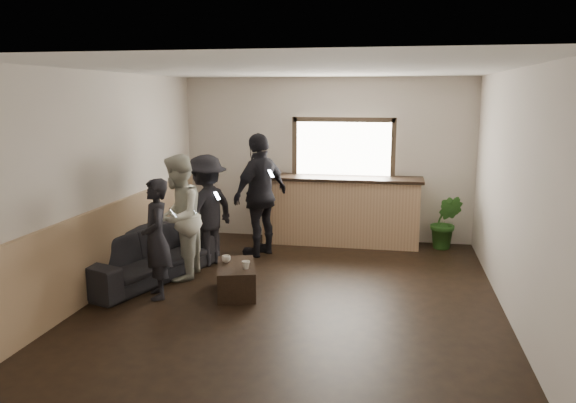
% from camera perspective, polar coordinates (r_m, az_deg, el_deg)
% --- Properties ---
extents(ground, '(5.00, 6.00, 0.01)m').
position_cam_1_polar(ground, '(7.19, 0.78, -9.59)').
color(ground, black).
extents(room_shell, '(5.01, 6.01, 2.80)m').
position_cam_1_polar(room_shell, '(6.99, -5.16, 2.21)').
color(room_shell, silver).
rests_on(room_shell, ground).
extents(bar_counter, '(2.70, 0.68, 2.13)m').
position_cam_1_polar(bar_counter, '(9.56, 5.40, -0.49)').
color(bar_counter, tan).
rests_on(bar_counter, ground).
extents(sofa, '(1.53, 2.38, 0.65)m').
position_cam_1_polar(sofa, '(8.02, -14.16, -5.32)').
color(sofa, black).
rests_on(sofa, ground).
extents(coffee_table, '(0.69, 0.94, 0.38)m').
position_cam_1_polar(coffee_table, '(7.27, -5.28, -7.84)').
color(coffee_table, black).
rests_on(coffee_table, ground).
extents(cup_a, '(0.13, 0.13, 0.09)m').
position_cam_1_polar(cup_a, '(7.32, -6.30, -5.82)').
color(cup_a, silver).
rests_on(cup_a, coffee_table).
extents(cup_b, '(0.15, 0.15, 0.10)m').
position_cam_1_polar(cup_b, '(7.04, -4.30, -6.44)').
color(cup_b, silver).
rests_on(cup_b, coffee_table).
extents(potted_plant, '(0.56, 0.49, 0.90)m').
position_cam_1_polar(potted_plant, '(9.55, 15.73, -2.03)').
color(potted_plant, '#2D6623').
rests_on(potted_plant, ground).
extents(person_a, '(0.58, 0.65, 1.50)m').
position_cam_1_polar(person_a, '(7.15, -13.25, -3.71)').
color(person_a, black).
rests_on(person_a, ground).
extents(person_b, '(0.74, 0.90, 1.72)m').
position_cam_1_polar(person_b, '(7.78, -11.09, -1.61)').
color(person_b, beige).
rests_on(person_b, ground).
extents(person_c, '(0.98, 1.22, 1.65)m').
position_cam_1_polar(person_c, '(8.38, -8.30, -0.89)').
color(person_c, black).
rests_on(person_c, ground).
extents(person_d, '(0.96, 1.22, 1.93)m').
position_cam_1_polar(person_d, '(8.78, -2.80, 0.68)').
color(person_d, black).
rests_on(person_d, ground).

